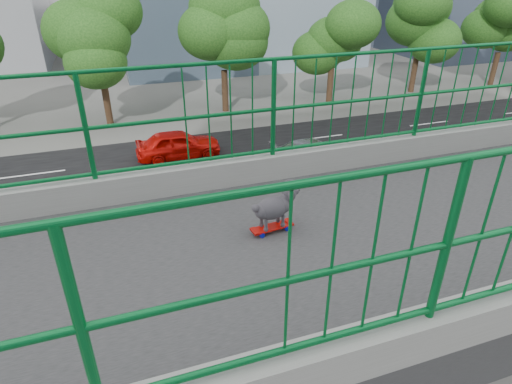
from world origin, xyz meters
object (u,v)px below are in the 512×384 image
at_px(skateboard, 272,228).
at_px(poodle, 275,206).
at_px(car_1, 345,217).
at_px(car_6, 467,194).
at_px(car_4, 178,144).
at_px(car_3, 314,152).

distance_m(skateboard, poodle, 0.24).
bearing_deg(car_1, car_6, 90.00).
relative_size(car_1, car_4, 1.01).
relative_size(poodle, car_6, 0.09).
xyz_separation_m(skateboard, car_6, (-8.93, 12.36, -6.29)).
height_order(skateboard, car_1, skateboard).
xyz_separation_m(poodle, car_4, (-18.52, 1.75, -6.52)).
height_order(car_1, car_6, car_6).
distance_m(skateboard, car_3, 18.57).
bearing_deg(poodle, car_1, 136.61).
xyz_separation_m(car_1, car_4, (-9.60, -4.76, 0.02)).
xyz_separation_m(skateboard, car_4, (-18.53, 1.78, -6.28)).
bearing_deg(car_4, poodle, 174.60).
bearing_deg(car_6, poodle, -54.10).
distance_m(poodle, car_4, 19.72).
xyz_separation_m(car_1, car_3, (-6.40, 1.78, -0.08)).
distance_m(car_3, car_4, 7.28).
height_order(car_1, car_4, car_4).
xyz_separation_m(car_3, car_6, (6.40, 4.04, 0.09)).
distance_m(car_1, car_6, 5.82).
bearing_deg(car_3, poodle, 151.58).
xyz_separation_m(poodle, car_6, (-8.92, 12.33, -6.53)).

